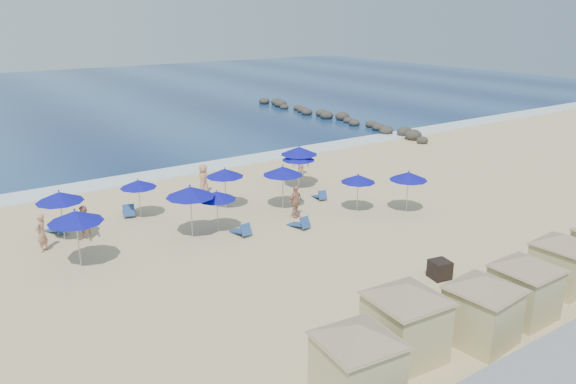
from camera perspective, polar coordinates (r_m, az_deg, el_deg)
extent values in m
plane|color=#D6BB87|center=(25.79, -2.33, -6.62)|extent=(160.00, 160.00, 0.00)
cube|color=navy|center=(76.67, -25.17, 8.21)|extent=(160.00, 80.00, 0.06)
cube|color=white|center=(39.00, -14.62, 1.44)|extent=(160.00, 2.50, 0.08)
ellipsoid|color=#2A2623|center=(49.11, 13.48, 5.13)|extent=(1.00, 1.00, 0.65)
ellipsoid|color=#2A2623|center=(50.41, 12.61, 5.67)|extent=(1.48, 1.48, 0.96)
ellipsoid|color=#2A2623|center=(51.76, 11.76, 6.02)|extent=(1.40, 1.40, 0.91)
ellipsoid|color=#2A2623|center=(52.21, 9.93, 6.20)|extent=(1.32, 1.32, 0.86)
ellipsoid|color=#2A2623|center=(53.59, 9.18, 6.51)|extent=(1.24, 1.24, 0.81)
ellipsoid|color=#2A2623|center=(54.99, 8.46, 6.81)|extent=(1.16, 1.16, 0.75)
ellipsoid|color=#2A2623|center=(55.53, 6.76, 6.96)|extent=(1.08, 1.08, 0.70)
ellipsoid|color=#2A2623|center=(56.95, 6.13, 7.24)|extent=(1.00, 1.00, 0.65)
ellipsoid|color=#2A2623|center=(58.36, 5.53, 7.64)|extent=(1.48, 1.48, 0.96)
ellipsoid|color=#2A2623|center=(58.98, 3.96, 7.77)|extent=(1.40, 1.40, 0.91)
ellipsoid|color=#2A2623|center=(60.43, 3.43, 8.00)|extent=(1.32, 1.32, 0.86)
ellipsoid|color=#2A2623|center=(61.11, 1.93, 8.11)|extent=(1.24, 1.24, 0.81)
ellipsoid|color=#2A2623|center=(62.59, 1.46, 8.33)|extent=(1.16, 1.16, 0.75)
ellipsoid|color=#2A2623|center=(64.07, 1.01, 8.53)|extent=(1.08, 1.08, 0.70)
ellipsoid|color=#2A2623|center=(64.81, -0.38, 8.63)|extent=(1.00, 1.00, 0.65)
ellipsoid|color=#2A2623|center=(66.28, -0.77, 8.95)|extent=(1.48, 1.48, 0.96)
ellipsoid|color=#2A2623|center=(67.78, -1.14, 9.13)|extent=(1.40, 1.40, 0.91)
ellipsoid|color=#2A2623|center=(68.58, -2.44, 9.20)|extent=(1.32, 1.32, 0.86)
cube|color=black|center=(24.54, 15.16, -7.60)|extent=(0.92, 0.92, 0.78)
cube|color=#C3BA85|center=(16.73, 7.00, -17.63)|extent=(2.22, 2.22, 2.02)
cube|color=#947E60|center=(16.16, 7.14, -14.72)|extent=(2.33, 2.33, 0.08)
pyramid|color=#947E60|center=(15.90, 7.21, -13.19)|extent=(4.40, 4.40, 0.50)
cube|color=#C3BA85|center=(18.81, 11.79, -13.36)|extent=(2.26, 2.26, 2.10)
cube|color=#947E60|center=(18.30, 12.00, -10.54)|extent=(2.37, 2.37, 0.08)
pyramid|color=#947E60|center=(18.06, 12.11, -9.07)|extent=(4.59, 4.59, 0.53)
cube|color=#C3BA85|center=(20.29, 19.06, -11.77)|extent=(2.15, 2.15, 1.97)
cube|color=#947E60|center=(19.83, 19.35, -9.29)|extent=(2.26, 2.26, 0.08)
pyramid|color=#947E60|center=(19.62, 19.50, -8.00)|extent=(4.31, 4.31, 0.49)
cube|color=#C3BA85|center=(22.35, 22.83, -9.41)|extent=(1.96, 1.96, 1.95)
cube|color=#947E60|center=(21.94, 23.14, -7.14)|extent=(2.06, 2.06, 0.08)
pyramid|color=#947E60|center=(21.75, 23.29, -5.97)|extent=(4.27, 4.27, 0.49)
cube|color=#C3BA85|center=(25.10, 25.96, -6.88)|extent=(2.04, 2.04, 1.91)
cube|color=#947E60|center=(24.74, 26.26, -4.86)|extent=(2.14, 2.14, 0.08)
pyramid|color=#947E60|center=(24.58, 26.41, -3.84)|extent=(4.17, 4.17, 0.48)
cylinder|color=#A5A8AD|center=(29.35, -21.93, -2.70)|extent=(0.05, 0.05, 2.05)
cone|color=#0E0D97|center=(28.98, -22.21, -0.45)|extent=(2.27, 2.27, 0.49)
sphere|color=#0E0D97|center=(28.89, -22.27, 0.11)|extent=(0.09, 0.09, 0.09)
cylinder|color=#A5A8AD|center=(26.09, -20.50, -4.95)|extent=(0.06, 0.06, 2.14)
cone|color=#0E0D97|center=(25.65, -20.81, -2.33)|extent=(2.37, 2.37, 0.51)
sphere|color=#0E0D97|center=(25.55, -20.88, -1.68)|extent=(0.09, 0.09, 0.09)
cylinder|color=#A5A8AD|center=(31.29, -14.83, -1.01)|extent=(0.05, 0.05, 1.76)
cone|color=#0E0D97|center=(30.98, -14.98, 0.82)|extent=(1.95, 1.95, 0.42)
sphere|color=#0E0D97|center=(30.91, -15.02, 1.27)|extent=(0.07, 0.07, 0.07)
cylinder|color=#A5A8AD|center=(28.55, -7.18, -2.34)|extent=(0.05, 0.05, 1.78)
cone|color=#0E0D97|center=(28.21, -7.26, -0.34)|extent=(1.97, 1.97, 0.42)
sphere|color=#0E0D97|center=(28.13, -7.28, 0.16)|extent=(0.07, 0.07, 0.07)
cylinder|color=#A5A8AD|center=(28.00, -9.77, -2.46)|extent=(0.06, 0.06, 2.17)
cone|color=#0E0D97|center=(27.58, -9.91, 0.04)|extent=(2.39, 2.39, 0.51)
sphere|color=#0E0D97|center=(27.49, -9.94, 0.66)|extent=(0.09, 0.09, 0.09)
cylinder|color=#A5A8AD|center=(31.89, -6.37, 0.00)|extent=(0.05, 0.05, 1.92)
cone|color=#0E0D97|center=(31.56, -6.44, 1.97)|extent=(2.12, 2.12, 0.45)
sphere|color=#0E0D97|center=(31.49, -6.46, 2.45)|extent=(0.08, 0.08, 0.08)
cylinder|color=#A5A8AD|center=(31.61, -0.52, 0.07)|extent=(0.05, 0.05, 2.05)
cone|color=#0E0D97|center=(31.26, -0.53, 2.18)|extent=(2.26, 2.26, 0.48)
sphere|color=#0E0D97|center=(31.18, -0.53, 2.71)|extent=(0.09, 0.09, 0.09)
cylinder|color=#A5A8AD|center=(35.76, 1.12, 2.26)|extent=(0.06, 0.06, 2.13)
cone|color=#0E0D97|center=(35.44, 1.13, 4.23)|extent=(2.36, 2.36, 0.50)
sphere|color=#0E0D97|center=(35.37, 1.13, 4.71)|extent=(0.09, 0.09, 0.09)
cylinder|color=#A5A8AD|center=(35.30, 1.06, 1.85)|extent=(0.05, 0.05, 1.89)
cone|color=#0E0D97|center=(35.01, 1.07, 3.61)|extent=(2.09, 2.09, 0.45)
sphere|color=#0E0D97|center=(34.94, 1.07, 4.04)|extent=(0.08, 0.08, 0.08)
cylinder|color=#A5A8AD|center=(31.80, 12.02, -0.35)|extent=(0.05, 0.05, 1.91)
cone|color=#0E0D97|center=(31.48, 12.15, 1.60)|extent=(2.11, 2.11, 0.45)
sphere|color=#0E0D97|center=(31.40, 12.18, 2.08)|extent=(0.08, 0.08, 0.08)
cylinder|color=#A5A8AD|center=(31.49, 7.07, -0.43)|extent=(0.05, 0.05, 1.75)
cone|color=#0E0D97|center=(31.18, 7.14, 1.38)|extent=(1.93, 1.93, 0.41)
sphere|color=#0E0D97|center=(31.11, 7.16, 1.83)|extent=(0.07, 0.07, 0.07)
cube|color=#264A8D|center=(30.78, -22.49, -3.53)|extent=(0.99, 1.41, 0.35)
cube|color=#264A8D|center=(30.25, -22.00, -3.31)|extent=(0.68, 0.53, 0.62)
cube|color=#264A8D|center=(32.14, -15.91, -1.93)|extent=(0.96, 1.45, 0.37)
cube|color=#264A8D|center=(31.52, -15.88, -1.80)|extent=(0.70, 0.52, 0.64)
cube|color=#264A8D|center=(28.37, -4.88, -3.98)|extent=(0.66, 1.24, 0.33)
cube|color=#264A8D|center=(27.89, -4.30, -3.82)|extent=(0.59, 0.37, 0.58)
cube|color=#264A8D|center=(29.16, 1.05, -3.29)|extent=(0.74, 1.27, 0.33)
cube|color=#264A8D|center=(28.74, 1.75, -3.11)|extent=(0.61, 0.41, 0.58)
cube|color=#264A8D|center=(33.61, 3.17, -0.44)|extent=(0.69, 1.15, 0.30)
cube|color=#264A8D|center=(33.17, 3.53, -0.31)|extent=(0.55, 0.38, 0.52)
imported|color=tan|center=(28.45, -23.78, -3.80)|extent=(0.78, 0.79, 1.84)
imported|color=tan|center=(28.98, -19.90, -3.02)|extent=(1.09, 1.07, 1.76)
imported|color=tan|center=(30.29, 0.76, -0.98)|extent=(1.13, 0.70, 1.80)
imported|color=tan|center=(38.14, 1.31, 2.97)|extent=(1.32, 1.12, 1.77)
imported|color=tan|center=(34.66, -8.57, 1.31)|extent=(0.91, 1.07, 1.86)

